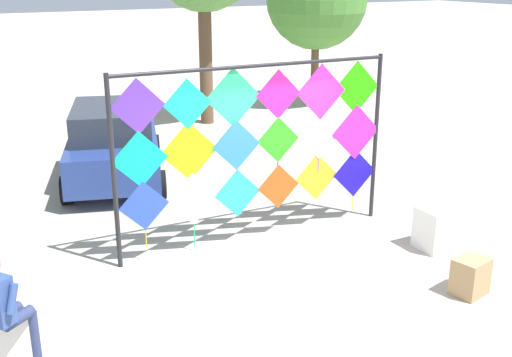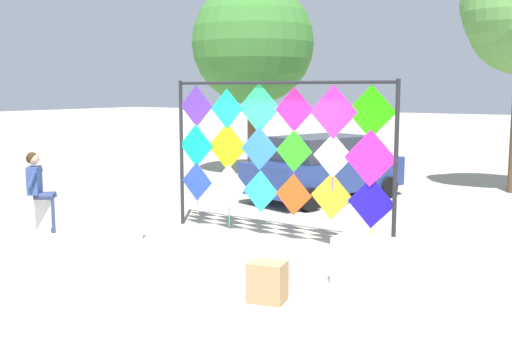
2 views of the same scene
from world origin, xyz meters
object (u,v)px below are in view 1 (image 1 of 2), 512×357
(kite_display_rack, at_px, (259,136))
(cardboard_box_large, at_px, (470,276))
(parked_car, at_px, (114,142))
(seated_vendor, at_px, (4,303))

(kite_display_rack, relative_size, cardboard_box_large, 8.86)
(kite_display_rack, height_order, parked_car, kite_display_rack)
(seated_vendor, height_order, parked_car, parked_car)
(kite_display_rack, bearing_deg, cardboard_box_large, -61.03)
(kite_display_rack, height_order, seated_vendor, kite_display_rack)
(parked_car, bearing_deg, seated_vendor, -115.42)
(cardboard_box_large, bearing_deg, seated_vendor, 170.07)
(kite_display_rack, distance_m, cardboard_box_large, 3.62)
(kite_display_rack, height_order, cardboard_box_large, kite_display_rack)
(seated_vendor, bearing_deg, parked_car, 64.58)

